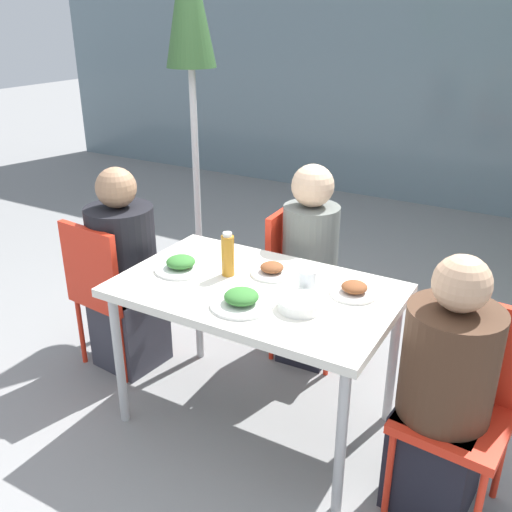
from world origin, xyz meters
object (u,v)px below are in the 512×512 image
object	(u,v)px
person_left	(125,277)
salad_bowl	(301,304)
drinking_cup	(307,281)
chair_right	(463,393)
bottle	(228,255)
chair_left	(108,285)
person_right	(444,397)
closed_umbrella	(190,31)
chair_far	(299,271)
person_far	(309,270)

from	to	relation	value
person_left	salad_bowl	size ratio (longest dim) A/B	6.02
person_left	drinking_cup	distance (m)	1.13
chair_right	bottle	bearing A→B (deg)	2.73
chair_left	person_right	world-z (taller)	person_right
closed_umbrella	salad_bowl	bearing A→B (deg)	-39.62
bottle	chair_right	bearing A→B (deg)	-2.47
chair_far	drinking_cup	size ratio (longest dim) A/B	8.21
person_left	person_far	bearing A→B (deg)	38.57
person_left	person_far	xyz separation A→B (m)	(0.85, 0.55, 0.02)
chair_right	person_far	xyz separation A→B (m)	(-0.96, 0.64, 0.05)
closed_umbrella	bottle	bearing A→B (deg)	-47.97
person_left	chair_right	world-z (taller)	person_left
chair_far	bottle	distance (m)	0.72
person_far	bottle	bearing A→B (deg)	-16.48
closed_umbrella	salad_bowl	size ratio (longest dim) A/B	12.28
chair_left	chair_right	distance (m)	1.86
chair_right	drinking_cup	bearing A→B (deg)	-0.26
bottle	chair_far	bearing A→B (deg)	83.97
chair_left	person_left	bearing A→B (deg)	58.03
chair_right	chair_far	distance (m)	1.25
chair_right	closed_umbrella	bearing A→B (deg)	-21.35
chair_right	person_right	xyz separation A→B (m)	(-0.06, -0.08, 0.01)
person_left	bottle	xyz separation A→B (m)	(0.70, -0.05, 0.30)
person_left	drinking_cup	world-z (taller)	person_left
person_right	salad_bowl	bearing A→B (deg)	5.73
chair_far	person_right	bearing A→B (deg)	49.89
chair_right	bottle	world-z (taller)	bottle
chair_right	chair_far	bearing A→B (deg)	-28.25
chair_right	bottle	size ratio (longest dim) A/B	4.12
bottle	salad_bowl	world-z (taller)	bottle
person_left	person_right	size ratio (longest dim) A/B	1.04
chair_left	person_left	world-z (taller)	person_left
bottle	drinking_cup	xyz separation A→B (m)	(0.40, 0.02, -0.05)
chair_far	chair_right	bearing A→B (deg)	54.24
chair_right	person_right	world-z (taller)	person_right
closed_umbrella	person_right	bearing A→B (deg)	-29.03
person_right	salad_bowl	world-z (taller)	person_right
person_right	salad_bowl	xyz separation A→B (m)	(-0.61, -0.01, 0.24)
person_left	chair_far	world-z (taller)	person_left
chair_right	salad_bowl	distance (m)	0.72
person_far	chair_far	bearing A→B (deg)	-121.97
person_right	chair_far	world-z (taller)	person_right
bottle	person_right	bearing A→B (deg)	-6.68
chair_far	chair_left	bearing A→B (deg)	-53.30
person_right	chair_far	bearing A→B (deg)	-32.59
chair_far	person_far	bearing A→B (deg)	58.03
person_right	bottle	size ratio (longest dim) A/B	5.24
chair_left	person_left	xyz separation A→B (m)	(0.06, 0.07, 0.03)
drinking_cup	salad_bowl	size ratio (longest dim) A/B	0.56
person_far	bottle	xyz separation A→B (m)	(-0.15, -0.59, 0.28)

